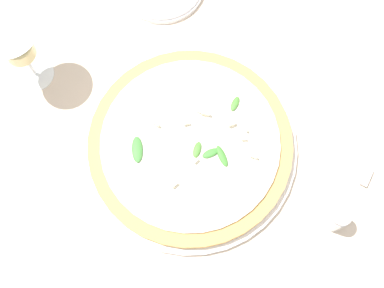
{
  "coord_description": "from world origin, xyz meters",
  "views": [
    {
      "loc": [
        -0.24,
        -0.07,
        0.88
      ],
      "look_at": [
        0.01,
        -0.0,
        0.03
      ],
      "focal_mm": 50.0,
      "sensor_mm": 36.0,
      "label": 1
    }
  ],
  "objects_px": {
    "fork": "(384,138)",
    "shaker_pepper": "(337,219)",
    "pizza_arugula_main": "(192,146)",
    "wine_glass": "(16,45)"
  },
  "relations": [
    {
      "from": "fork",
      "to": "shaker_pepper",
      "type": "height_order",
      "value": "shaker_pepper"
    },
    {
      "from": "pizza_arugula_main",
      "to": "shaker_pepper",
      "type": "distance_m",
      "value": 0.26
    },
    {
      "from": "pizza_arugula_main",
      "to": "shaker_pepper",
      "type": "relative_size",
      "value": 5.43
    },
    {
      "from": "pizza_arugula_main",
      "to": "fork",
      "type": "xyz_separation_m",
      "value": [
        0.1,
        -0.31,
        -0.01
      ]
    },
    {
      "from": "shaker_pepper",
      "to": "wine_glass",
      "type": "bearing_deg",
      "value": 77.59
    },
    {
      "from": "fork",
      "to": "shaker_pepper",
      "type": "relative_size",
      "value": 2.82
    },
    {
      "from": "fork",
      "to": "shaker_pepper",
      "type": "distance_m",
      "value": 0.18
    },
    {
      "from": "pizza_arugula_main",
      "to": "fork",
      "type": "bearing_deg",
      "value": -71.78
    },
    {
      "from": "pizza_arugula_main",
      "to": "wine_glass",
      "type": "bearing_deg",
      "value": 78.55
    },
    {
      "from": "pizza_arugula_main",
      "to": "wine_glass",
      "type": "height_order",
      "value": "wine_glass"
    }
  ]
}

